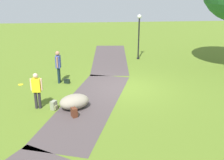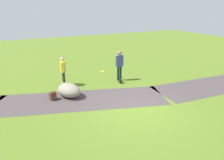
{
  "view_description": "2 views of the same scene",
  "coord_description": "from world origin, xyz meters",
  "px_view_note": "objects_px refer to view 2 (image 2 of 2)",
  "views": [
    {
      "loc": [
        13.43,
        -1.97,
        5.4
      ],
      "look_at": [
        1.79,
        -1.0,
        1.14
      ],
      "focal_mm": 44.32,
      "sensor_mm": 36.0,
      "label": 1
    },
    {
      "loc": [
        4.58,
        6.67,
        4.23
      ],
      "look_at": [
        0.64,
        -1.12,
        1.12
      ],
      "focal_mm": 33.23,
      "sensor_mm": 36.0,
      "label": 2
    }
  ],
  "objects_px": {
    "lawn_boulder": "(69,90)",
    "spare_backpack_on_lawn": "(64,87)",
    "woman_with_handbag": "(119,63)",
    "frisbee_on_grass": "(103,71)",
    "man_near_boulder": "(63,69)",
    "handbag_on_grass": "(120,81)",
    "backpack_by_boulder": "(53,96)"
  },
  "relations": [
    {
      "from": "lawn_boulder",
      "to": "woman_with_handbag",
      "type": "distance_m",
      "value": 3.57
    },
    {
      "from": "frisbee_on_grass",
      "to": "woman_with_handbag",
      "type": "bearing_deg",
      "value": 94.52
    },
    {
      "from": "spare_backpack_on_lawn",
      "to": "frisbee_on_grass",
      "type": "distance_m",
      "value": 3.89
    },
    {
      "from": "woman_with_handbag",
      "to": "spare_backpack_on_lawn",
      "type": "distance_m",
      "value": 3.5
    },
    {
      "from": "woman_with_handbag",
      "to": "backpack_by_boulder",
      "type": "distance_m",
      "value": 4.37
    },
    {
      "from": "handbag_on_grass",
      "to": "spare_backpack_on_lawn",
      "type": "xyz_separation_m",
      "value": [
        3.23,
        -0.34,
        0.05
      ]
    },
    {
      "from": "backpack_by_boulder",
      "to": "lawn_boulder",
      "type": "bearing_deg",
      "value": -177.58
    },
    {
      "from": "handbag_on_grass",
      "to": "frisbee_on_grass",
      "type": "bearing_deg",
      "value": -89.83
    },
    {
      "from": "lawn_boulder",
      "to": "handbag_on_grass",
      "type": "height_order",
      "value": "lawn_boulder"
    },
    {
      "from": "man_near_boulder",
      "to": "spare_backpack_on_lawn",
      "type": "xyz_separation_m",
      "value": [
        0.18,
        0.71,
        -0.75
      ]
    },
    {
      "from": "backpack_by_boulder",
      "to": "frisbee_on_grass",
      "type": "bearing_deg",
      "value": -142.26
    },
    {
      "from": "handbag_on_grass",
      "to": "backpack_by_boulder",
      "type": "bearing_deg",
      "value": 8.4
    },
    {
      "from": "lawn_boulder",
      "to": "frisbee_on_grass",
      "type": "relative_size",
      "value": 5.84
    },
    {
      "from": "lawn_boulder",
      "to": "frisbee_on_grass",
      "type": "height_order",
      "value": "lawn_boulder"
    },
    {
      "from": "man_near_boulder",
      "to": "handbag_on_grass",
      "type": "relative_size",
      "value": 4.63
    },
    {
      "from": "backpack_by_boulder",
      "to": "spare_backpack_on_lawn",
      "type": "distance_m",
      "value": 1.21
    },
    {
      "from": "woman_with_handbag",
      "to": "frisbee_on_grass",
      "type": "bearing_deg",
      "value": -85.48
    },
    {
      "from": "lawn_boulder",
      "to": "woman_with_handbag",
      "type": "xyz_separation_m",
      "value": [
        -3.36,
        -0.98,
        0.73
      ]
    },
    {
      "from": "frisbee_on_grass",
      "to": "spare_backpack_on_lawn",
      "type": "bearing_deg",
      "value": 33.89
    },
    {
      "from": "woman_with_handbag",
      "to": "lawn_boulder",
      "type": "bearing_deg",
      "value": 16.31
    },
    {
      "from": "woman_with_handbag",
      "to": "man_near_boulder",
      "type": "distance_m",
      "value": 3.26
    },
    {
      "from": "woman_with_handbag",
      "to": "handbag_on_grass",
      "type": "bearing_deg",
      "value": 69.75
    },
    {
      "from": "woman_with_handbag",
      "to": "handbag_on_grass",
      "type": "xyz_separation_m",
      "value": [
        0.16,
        0.43,
        -0.91
      ]
    },
    {
      "from": "backpack_by_boulder",
      "to": "spare_backpack_on_lawn",
      "type": "relative_size",
      "value": 1.0
    },
    {
      "from": "woman_with_handbag",
      "to": "backpack_by_boulder",
      "type": "relative_size",
      "value": 4.49
    },
    {
      "from": "man_near_boulder",
      "to": "frisbee_on_grass",
      "type": "xyz_separation_m",
      "value": [
        -3.04,
        -1.46,
        -0.94
      ]
    },
    {
      "from": "woman_with_handbag",
      "to": "man_near_boulder",
      "type": "bearing_deg",
      "value": -11.0
    },
    {
      "from": "man_near_boulder",
      "to": "frisbee_on_grass",
      "type": "relative_size",
      "value": 6.03
    },
    {
      "from": "lawn_boulder",
      "to": "spare_backpack_on_lawn",
      "type": "height_order",
      "value": "lawn_boulder"
    },
    {
      "from": "backpack_by_boulder",
      "to": "frisbee_on_grass",
      "type": "xyz_separation_m",
      "value": [
        -4.0,
        -3.09,
        -0.18
      ]
    },
    {
      "from": "man_near_boulder",
      "to": "backpack_by_boulder",
      "type": "distance_m",
      "value": 2.04
    },
    {
      "from": "handbag_on_grass",
      "to": "backpack_by_boulder",
      "type": "height_order",
      "value": "backpack_by_boulder"
    }
  ]
}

